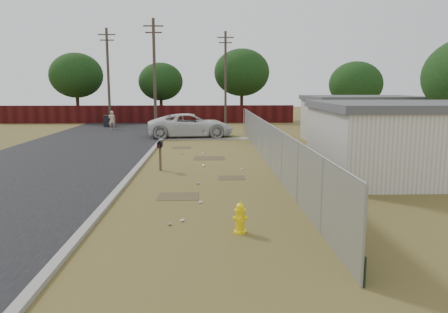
{
  "coord_description": "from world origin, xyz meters",
  "views": [
    {
      "loc": [
        0.22,
        -19.6,
        3.76
      ],
      "look_at": [
        0.84,
        -3.23,
        1.1
      ],
      "focal_mm": 35.0,
      "sensor_mm": 36.0,
      "label": 1
    }
  ],
  "objects_px": {
    "fire_hydrant": "(240,218)",
    "trash_bin": "(108,121)",
    "mailbox": "(160,147)",
    "pickup_truck": "(191,125)",
    "pedestrian": "(112,120)"
  },
  "relations": [
    {
      "from": "fire_hydrant",
      "to": "trash_bin",
      "type": "distance_m",
      "value": 31.43
    },
    {
      "from": "fire_hydrant",
      "to": "mailbox",
      "type": "relative_size",
      "value": 0.61
    },
    {
      "from": "mailbox",
      "to": "trash_bin",
      "type": "height_order",
      "value": "mailbox"
    },
    {
      "from": "fire_hydrant",
      "to": "mailbox",
      "type": "xyz_separation_m",
      "value": [
        -2.95,
        8.54,
        0.69
      ]
    },
    {
      "from": "fire_hydrant",
      "to": "trash_bin",
      "type": "relative_size",
      "value": 0.77
    },
    {
      "from": "pickup_truck",
      "to": "trash_bin",
      "type": "height_order",
      "value": "pickup_truck"
    },
    {
      "from": "fire_hydrant",
      "to": "pickup_truck",
      "type": "xyz_separation_m",
      "value": [
        -2.08,
        21.44,
        0.48
      ]
    },
    {
      "from": "pedestrian",
      "to": "mailbox",
      "type": "bearing_deg",
      "value": 98.73
    },
    {
      "from": "pedestrian",
      "to": "trash_bin",
      "type": "height_order",
      "value": "pedestrian"
    },
    {
      "from": "fire_hydrant",
      "to": "pedestrian",
      "type": "distance_m",
      "value": 28.64
    },
    {
      "from": "pickup_truck",
      "to": "pedestrian",
      "type": "height_order",
      "value": "pickup_truck"
    },
    {
      "from": "mailbox",
      "to": "trash_bin",
      "type": "relative_size",
      "value": 1.26
    },
    {
      "from": "fire_hydrant",
      "to": "pedestrian",
      "type": "relative_size",
      "value": 0.51
    },
    {
      "from": "pickup_truck",
      "to": "fire_hydrant",
      "type": "bearing_deg",
      "value": -179.39
    },
    {
      "from": "fire_hydrant",
      "to": "pickup_truck",
      "type": "distance_m",
      "value": 21.55
    }
  ]
}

